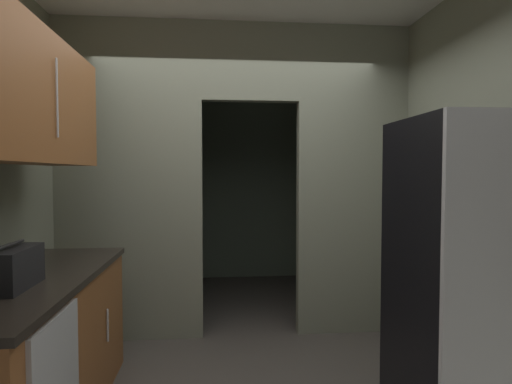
# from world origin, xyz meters

# --- Properties ---
(kitchen_partition) EXTENTS (3.18, 0.12, 2.84)m
(kitchen_partition) POSITION_xyz_m (-0.03, 1.32, 1.51)
(kitchen_partition) COLOR gray
(kitchen_partition) RESTS_ON ground
(adjoining_room_shell) EXTENTS (3.18, 2.30, 2.84)m
(adjoining_room_shell) POSITION_xyz_m (0.00, 2.91, 1.42)
(adjoining_room_shell) COLOR slate
(adjoining_room_shell) RESTS_ON ground
(refrigerator) EXTENTS (0.83, 0.72, 1.77)m
(refrigerator) POSITION_xyz_m (1.19, -0.53, 0.89)
(refrigerator) COLOR black
(refrigerator) RESTS_ON ground
(lower_cabinet_run) EXTENTS (0.69, 1.85, 0.91)m
(lower_cabinet_run) POSITION_xyz_m (-1.25, -0.10, 0.46)
(lower_cabinet_run) COLOR brown
(lower_cabinet_run) RESTS_ON ground
(upper_cabinet_counterside) EXTENTS (0.36, 1.66, 0.73)m
(upper_cabinet_counterside) POSITION_xyz_m (-1.25, -0.10, 1.91)
(upper_cabinet_counterside) COLOR brown
(boombox) EXTENTS (0.19, 0.38, 0.23)m
(boombox) POSITION_xyz_m (-1.22, -0.35, 1.01)
(boombox) COLOR black
(boombox) RESTS_ON lower_cabinet_run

